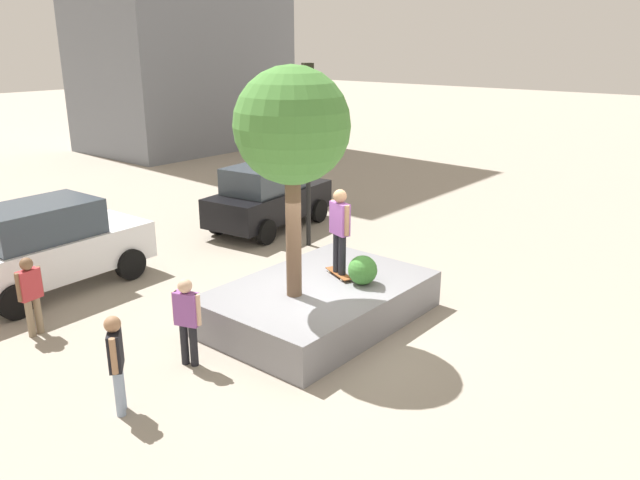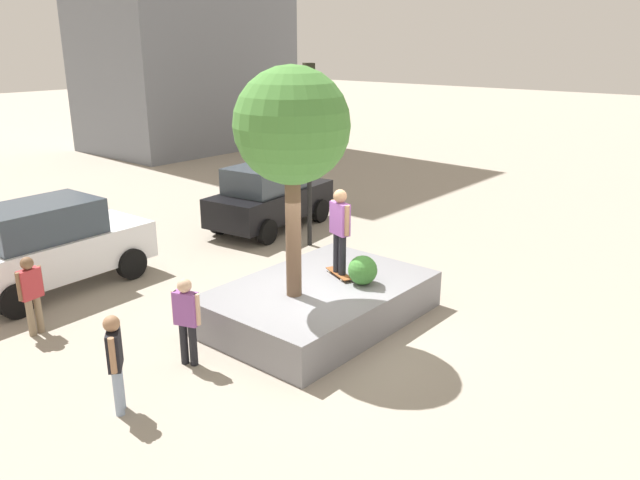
% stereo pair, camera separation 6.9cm
% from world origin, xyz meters
% --- Properties ---
extents(ground_plane, '(120.00, 120.00, 0.00)m').
position_xyz_m(ground_plane, '(0.00, 0.00, 0.00)').
color(ground_plane, '#9E9384').
extents(planter_ledge, '(4.26, 2.86, 0.73)m').
position_xyz_m(planter_ledge, '(0.32, 0.28, 0.37)').
color(planter_ledge, gray).
rests_on(planter_ledge, ground).
extents(plaza_tree, '(2.01, 2.01, 4.10)m').
position_xyz_m(plaza_tree, '(-0.36, 0.33, 3.78)').
color(plaza_tree, brown).
rests_on(plaza_tree, planter_ledge).
extents(boxwood_shrub, '(0.57, 0.57, 0.57)m').
position_xyz_m(boxwood_shrub, '(0.87, -0.32, 1.02)').
color(boxwood_shrub, '#3D7A33').
rests_on(boxwood_shrub, planter_ledge).
extents(skateboard, '(0.51, 0.82, 0.07)m').
position_xyz_m(skateboard, '(0.90, 0.27, 0.79)').
color(skateboard, brown).
rests_on(skateboard, planter_ledge).
extents(skateboarder, '(0.32, 0.55, 1.69)m').
position_xyz_m(skateboarder, '(0.90, 0.27, 1.78)').
color(skateboarder, black).
rests_on(skateboarder, skateboard).
extents(police_car, '(4.25, 2.10, 1.94)m').
position_xyz_m(police_car, '(-2.20, 5.80, 0.99)').
color(police_car, white).
rests_on(police_car, ground).
extents(sedan_parked, '(4.20, 2.27, 1.87)m').
position_xyz_m(sedan_parked, '(4.12, 5.38, 0.95)').
color(sedan_parked, black).
rests_on(sedan_parked, ground).
extents(traffic_light_corner, '(0.37, 0.36, 4.67)m').
position_xyz_m(traffic_light_corner, '(3.67, 3.48, 3.18)').
color(traffic_light_corner, black).
rests_on(traffic_light_corner, ground).
extents(bystander_watching, '(0.31, 0.50, 1.54)m').
position_xyz_m(bystander_watching, '(-2.43, 0.84, 0.89)').
color(bystander_watching, black).
rests_on(bystander_watching, ground).
extents(passerby_with_bag, '(0.39, 0.43, 1.53)m').
position_xyz_m(passerby_with_bag, '(-3.97, 0.49, 0.89)').
color(passerby_with_bag, '#8C9EB7').
rests_on(passerby_with_bag, ground).
extents(pedestrian_crossing, '(0.51, 0.23, 1.51)m').
position_xyz_m(pedestrian_crossing, '(-3.54, 3.91, 0.87)').
color(pedestrian_crossing, '#847056').
rests_on(pedestrian_crossing, ground).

